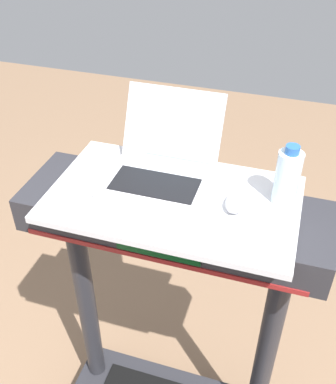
% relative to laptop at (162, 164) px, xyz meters
% --- Properties ---
extents(desk_board, '(0.70, 0.42, 0.02)m').
position_rel_laptop_xyz_m(desk_board, '(0.06, -0.08, -0.06)').
color(desk_board, silver).
rests_on(desk_board, treadmill_base).
extents(laptop, '(0.30, 0.32, 0.22)m').
position_rel_laptop_xyz_m(laptop, '(0.00, 0.00, 0.00)').
color(laptop, '#B7B7BC').
rests_on(laptop, desk_board).
extents(computer_mouse, '(0.07, 0.10, 0.03)m').
position_rel_laptop_xyz_m(computer_mouse, '(0.24, -0.08, -0.03)').
color(computer_mouse, '#B2B2B7').
rests_on(computer_mouse, desk_board).
extents(water_bottle, '(0.07, 0.07, 0.18)m').
position_rel_laptop_xyz_m(water_bottle, '(0.36, -0.01, 0.04)').
color(water_bottle, silver).
rests_on(water_bottle, desk_board).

